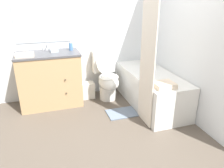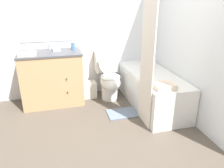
% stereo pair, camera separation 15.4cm
% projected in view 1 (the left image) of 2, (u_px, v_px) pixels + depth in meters
% --- Properties ---
extents(ground_plane, '(14.00, 14.00, 0.00)m').
position_uv_depth(ground_plane, '(122.00, 150.00, 2.64)').
color(ground_plane, brown).
extents(wall_back, '(8.00, 0.06, 2.50)m').
position_uv_depth(wall_back, '(87.00, 26.00, 3.79)').
color(wall_back, silver).
rests_on(wall_back, ground_plane).
extents(wall_right, '(0.05, 2.82, 2.50)m').
position_uv_depth(wall_right, '(180.00, 30.00, 3.32)').
color(wall_right, silver).
rests_on(wall_right, ground_plane).
extents(vanity_cabinet, '(1.00, 0.59, 0.90)m').
position_uv_depth(vanity_cabinet, '(50.00, 79.00, 3.62)').
color(vanity_cabinet, tan).
rests_on(vanity_cabinet, ground_plane).
extents(sink_faucet, '(0.14, 0.12, 0.12)m').
position_uv_depth(sink_faucet, '(46.00, 48.00, 3.63)').
color(sink_faucet, silver).
rests_on(sink_faucet, vanity_cabinet).
extents(toilet, '(0.40, 0.66, 0.88)m').
position_uv_depth(toilet, '(107.00, 77.00, 3.88)').
color(toilet, white).
rests_on(toilet, ground_plane).
extents(bathtub, '(0.66, 1.59, 0.56)m').
position_uv_depth(bathtub, '(150.00, 89.00, 3.68)').
color(bathtub, white).
rests_on(bathtub, ground_plane).
extents(shower_curtain, '(0.01, 0.41, 1.99)m').
position_uv_depth(shower_curtain, '(148.00, 56.00, 2.88)').
color(shower_curtain, silver).
rests_on(shower_curtain, ground_plane).
extents(wastebasket, '(0.24, 0.21, 0.29)m').
position_uv_depth(wastebasket, '(87.00, 90.00, 3.97)').
color(wastebasket, silver).
rests_on(wastebasket, ground_plane).
extents(tissue_box, '(0.12, 0.12, 0.10)m').
position_uv_depth(tissue_box, '(54.00, 49.00, 3.52)').
color(tissue_box, silver).
rests_on(tissue_box, vanity_cabinet).
extents(soap_dispenser, '(0.06, 0.06, 0.15)m').
position_uv_depth(soap_dispenser, '(71.00, 46.00, 3.61)').
color(soap_dispenser, '#4C7AB2').
rests_on(soap_dispenser, vanity_cabinet).
extents(hand_towel_folded, '(0.27, 0.16, 0.06)m').
position_uv_depth(hand_towel_folded, '(25.00, 55.00, 3.23)').
color(hand_towel_folded, beige).
rests_on(hand_towel_folded, vanity_cabinet).
extents(bath_towel_folded, '(0.28, 0.24, 0.07)m').
position_uv_depth(bath_towel_folded, '(164.00, 85.00, 2.99)').
color(bath_towel_folded, beige).
rests_on(bath_towel_folded, bathtub).
extents(bath_mat, '(0.46, 0.33, 0.02)m').
position_uv_depth(bath_mat, '(122.00, 113.00, 3.47)').
color(bath_mat, slate).
rests_on(bath_mat, ground_plane).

